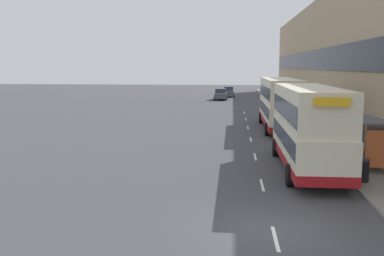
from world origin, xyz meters
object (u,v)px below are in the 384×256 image
bus_shelter (371,134)px  car_1 (229,92)px  pedestrian_at_shelter (374,148)px  litter_bin (363,170)px  double_decker_bus_ahead (279,103)px  double_decker_bus_near (308,126)px  pedestrian_1 (377,144)px  car_0 (221,94)px

bus_shelter → car_1: size_ratio=1.07×
pedestrian_at_shelter → car_1: bearing=99.0°
pedestrian_at_shelter → litter_bin: pedestrian_at_shelter is taller
double_decker_bus_ahead → litter_bin: double_decker_bus_ahead is taller
bus_shelter → car_1: 53.16m
double_decker_bus_near → pedestrian_1: 5.02m
double_decker_bus_near → car_1: double_decker_bus_near is taller
bus_shelter → double_decker_bus_ahead: double_decker_bus_ahead is taller
double_decker_bus_near → double_decker_bus_ahead: bearing=89.6°
double_decker_bus_ahead → car_1: double_decker_bus_ahead is taller
double_decker_bus_near → litter_bin: bearing=-50.9°
pedestrian_at_shelter → pedestrian_1: size_ratio=0.99×
pedestrian_1 → car_0: bearing=102.8°
pedestrian_at_shelter → pedestrian_1: bearing=65.8°
pedestrian_1 → litter_bin: size_ratio=1.61×
double_decker_bus_ahead → litter_bin: 17.33m
double_decker_bus_near → pedestrian_at_shelter: double_decker_bus_near is taller
car_1 → car_0: bearing=79.4°
bus_shelter → pedestrian_1: size_ratio=2.49×
car_1 → bus_shelter: bearing=98.4°
double_decker_bus_ahead → double_decker_bus_near: bearing=-90.4°
double_decker_bus_near → car_0: 46.80m
bus_shelter → car_0: (-9.04, 45.97, -0.99)m
car_0 → pedestrian_1: pedestrian_1 is taller
litter_bin → bus_shelter: bearing=67.9°
car_1 → litter_bin: car_1 is taller
car_0 → litter_bin: size_ratio=4.09×
bus_shelter → car_1: (-7.80, 52.57, -0.98)m
car_0 → pedestrian_at_shelter: 46.24m
car_1 → litter_bin: bearing=96.7°
pedestrian_1 → litter_bin: (-2.17, -4.91, -0.33)m
car_0 → double_decker_bus_ahead: bearing=100.4°
double_decker_bus_near → double_decker_bus_ahead: size_ratio=0.88×
car_1 → pedestrian_at_shelter: (8.20, -51.88, 0.10)m
car_1 → pedestrian_1: (8.74, -50.68, 0.11)m
car_0 → litter_bin: 49.60m
bus_shelter → car_1: bus_shelter is taller
double_decker_bus_near → bus_shelter: bearing=8.0°
car_1 → pedestrian_at_shelter: bearing=99.0°
double_decker_bus_near → litter_bin: size_ratio=9.61×
double_decker_bus_near → double_decker_bus_ahead: same height
double_decker_bus_ahead → car_0: 32.41m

